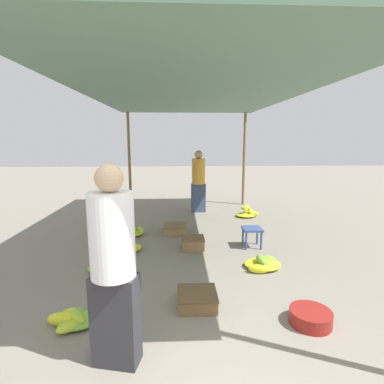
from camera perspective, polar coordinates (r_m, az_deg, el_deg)
name	(u,v)px	position (r m, az deg, el deg)	size (l,w,h in m)	color
canopy_post_back_left	(129,160)	(8.91, -11.85, 6.01)	(0.08, 0.08, 2.70)	olive
canopy_post_back_right	(244,160)	(9.01, 9.89, 6.12)	(0.08, 0.08, 2.70)	olive
canopy_tarp	(193,94)	(5.48, 0.11, 18.22)	(3.76, 7.12, 0.04)	#567A60
vendor_foreground	(113,265)	(2.65, -14.76, -13.27)	(0.44, 0.44, 1.76)	#2D2D33
stool	(252,231)	(5.58, 11.37, -7.37)	(0.34, 0.34, 0.36)	#384C84
basin_black	(310,317)	(3.67, 21.62, -21.30)	(0.44, 0.44, 0.15)	maroon
banana_pile_left_0	(73,319)	(3.67, -21.72, -21.61)	(0.52, 0.48, 0.15)	yellow
banana_pile_left_1	(102,267)	(4.79, -16.85, -13.49)	(0.49, 0.35, 0.17)	yellow
banana_pile_left_2	(131,232)	(6.31, -11.54, -7.49)	(0.59, 0.45, 0.17)	yellow
banana_pile_left_3	(127,247)	(5.53, -12.26, -10.19)	(0.47, 0.53, 0.13)	#B6CD2C
banana_pile_right_0	(263,264)	(4.82, 13.36, -13.16)	(0.56, 0.53, 0.22)	#94BF32
banana_pile_right_1	(248,213)	(7.75, 10.54, -3.92)	(0.58, 0.48, 0.30)	#BED02A
crate_near	(197,299)	(3.74, 0.97, -19.71)	(0.46, 0.46, 0.17)	brown
crate_mid	(193,243)	(5.46, 0.17, -9.68)	(0.41, 0.41, 0.20)	olive
crate_far	(175,229)	(6.36, -3.21, -6.98)	(0.49, 0.49, 0.17)	#9E7A4C
shopper_walking_mid	(198,180)	(8.00, 1.23, 2.24)	(0.39, 0.39, 1.65)	#384766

